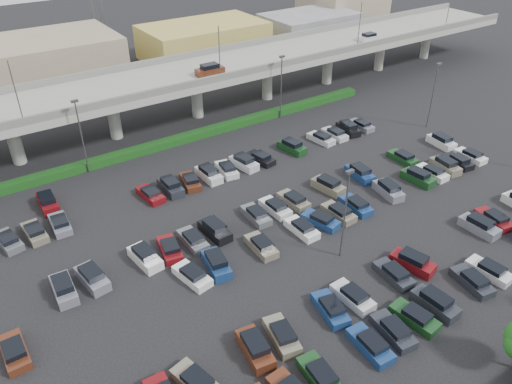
# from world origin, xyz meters

# --- Properties ---
(ground) EXTENTS (280.00, 280.00, 0.00)m
(ground) POSITION_xyz_m (0.00, 0.00, 0.00)
(ground) COLOR black
(overpass) EXTENTS (150.00, 13.00, 15.80)m
(overpass) POSITION_xyz_m (-0.25, 31.96, 6.97)
(overpass) COLOR gray
(overpass) RESTS_ON ground
(hedge) EXTENTS (66.00, 1.60, 1.10)m
(hedge) POSITION_xyz_m (0.00, 25.00, 0.55)
(hedge) COLOR #113B12
(hedge) RESTS_ON ground
(parked_cars) EXTENTS (63.18, 41.69, 1.67)m
(parked_cars) POSITION_xyz_m (-0.41, -3.59, 0.61)
(parked_cars) COLOR #17401C
(parked_cars) RESTS_ON ground
(light_poles) EXTENTS (66.90, 48.38, 10.30)m
(light_poles) POSITION_xyz_m (-4.13, 2.00, 6.24)
(light_poles) COLOR #48484D
(light_poles) RESTS_ON ground
(distant_buildings) EXTENTS (138.00, 24.00, 9.00)m
(distant_buildings) POSITION_xyz_m (12.38, 61.81, 3.74)
(distant_buildings) COLOR gray
(distant_buildings) RESTS_ON ground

